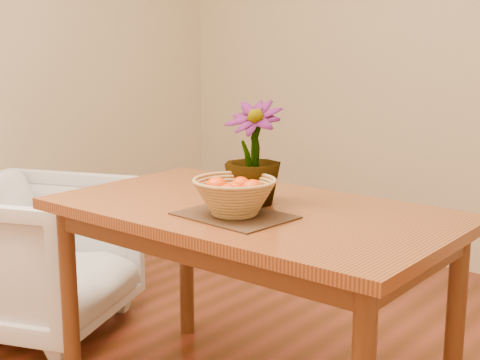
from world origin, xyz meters
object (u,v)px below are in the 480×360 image
Objects in this scene: table at (251,231)px; armchair at (36,248)px; potted_plant at (253,153)px; wicker_basket at (235,198)px.

armchair is at bearing -176.24° from table.
potted_plant is 0.47× the size of armchair.
potted_plant is 1.29m from armchair.
armchair is at bearing 171.91° from potted_plant.
table is 1.22m from armchair.
potted_plant reaches higher than wicker_basket.
table is 1.82× the size of armchair.
armchair is (-1.19, -0.08, -0.28)m from table.
wicker_basket is at bearing -84.24° from potted_plant.
table is 5.12× the size of wicker_basket.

